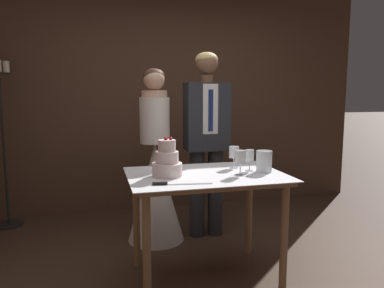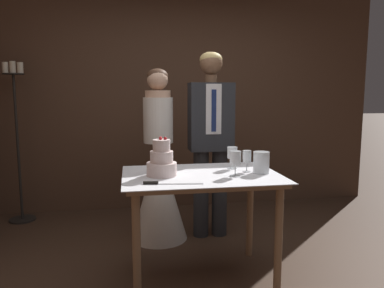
# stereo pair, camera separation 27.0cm
# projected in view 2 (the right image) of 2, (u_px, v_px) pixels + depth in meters

# --- Properties ---
(ground_plane) EXTENTS (40.00, 40.00, 0.00)m
(ground_plane) POSITION_uv_depth(u_px,v_px,m) (220.00, 288.00, 2.74)
(ground_plane) COLOR #422D21
(wall_back) EXTENTS (4.93, 0.12, 2.86)m
(wall_back) POSITION_uv_depth(u_px,v_px,m) (180.00, 92.00, 4.62)
(wall_back) COLOR #513828
(wall_back) RESTS_ON ground_plane
(cake_table) EXTENTS (1.17, 0.81, 0.82)m
(cake_table) POSITION_uv_depth(u_px,v_px,m) (201.00, 188.00, 2.81)
(cake_table) COLOR #8E6B4C
(cake_table) RESTS_ON ground_plane
(tiered_cake) EXTENTS (0.22, 0.22, 0.29)m
(tiered_cake) POSITION_uv_depth(u_px,v_px,m) (162.00, 162.00, 2.73)
(tiered_cake) COLOR beige
(tiered_cake) RESTS_ON cake_table
(cake_knife) EXTENTS (0.40, 0.08, 0.02)m
(cake_knife) POSITION_uv_depth(u_px,v_px,m) (161.00, 183.00, 2.49)
(cake_knife) COLOR silver
(cake_knife) RESTS_ON cake_table
(wine_glass_near) EXTENTS (0.07, 0.07, 0.17)m
(wine_glass_near) POSITION_uv_depth(u_px,v_px,m) (247.00, 158.00, 2.86)
(wine_glass_near) COLOR silver
(wine_glass_near) RESTS_ON cake_table
(wine_glass_middle) EXTENTS (0.08, 0.08, 0.18)m
(wine_glass_middle) POSITION_uv_depth(u_px,v_px,m) (232.00, 154.00, 2.98)
(wine_glass_middle) COLOR silver
(wine_glass_middle) RESTS_ON cake_table
(wine_glass_far) EXTENTS (0.08, 0.08, 0.19)m
(wine_glass_far) POSITION_uv_depth(u_px,v_px,m) (235.00, 158.00, 2.71)
(wine_glass_far) COLOR silver
(wine_glass_far) RESTS_ON cake_table
(hurricane_candle) EXTENTS (0.12, 0.12, 0.16)m
(hurricane_candle) POSITION_uv_depth(u_px,v_px,m) (261.00, 163.00, 2.82)
(hurricane_candle) COLOR silver
(hurricane_candle) RESTS_ON cake_table
(bride) EXTENTS (0.54, 0.54, 1.64)m
(bride) POSITION_uv_depth(u_px,v_px,m) (159.00, 178.00, 3.60)
(bride) COLOR white
(bride) RESTS_ON ground_plane
(groom) EXTENTS (0.42, 0.25, 1.80)m
(groom) POSITION_uv_depth(u_px,v_px,m) (211.00, 134.00, 3.62)
(groom) COLOR #282B30
(groom) RESTS_ON ground_plane
(candle_stand) EXTENTS (0.28, 0.28, 1.75)m
(candle_stand) POSITION_uv_depth(u_px,v_px,m) (18.00, 142.00, 4.07)
(candle_stand) COLOR black
(candle_stand) RESTS_ON ground_plane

